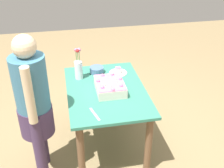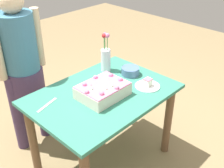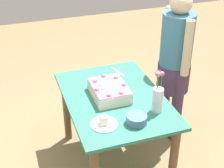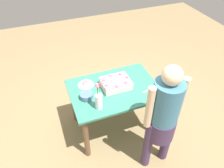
% 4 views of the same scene
% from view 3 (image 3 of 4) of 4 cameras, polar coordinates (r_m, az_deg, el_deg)
% --- Properties ---
extents(ground_plane, '(8.00, 8.00, 0.00)m').
position_cam_3_polar(ground_plane, '(3.34, 0.39, -12.91)').
color(ground_plane, '#8B744F').
extents(dining_table, '(1.14, 0.81, 0.74)m').
position_cam_3_polar(dining_table, '(2.95, 0.43, -4.50)').
color(dining_table, '#337C65').
rests_on(dining_table, ground_plane).
extents(sheet_cake, '(0.36, 0.28, 0.13)m').
position_cam_3_polar(sheet_cake, '(2.86, -0.46, -1.13)').
color(sheet_cake, '#EFDBC7').
rests_on(sheet_cake, dining_table).
extents(serving_plate_with_slice, '(0.21, 0.21, 0.07)m').
position_cam_3_polar(serving_plate_with_slice, '(2.56, -1.37, -6.45)').
color(serving_plate_with_slice, white).
rests_on(serving_plate_with_slice, dining_table).
extents(cake_knife, '(0.21, 0.07, 0.00)m').
position_cam_3_polar(cake_knife, '(3.25, 0.97, 2.07)').
color(cake_knife, silver).
rests_on(cake_knife, dining_table).
extents(flower_vase, '(0.09, 0.09, 0.36)m').
position_cam_3_polar(flower_vase, '(2.67, 7.61, -2.17)').
color(flower_vase, white).
rests_on(flower_vase, dining_table).
extents(fruit_bowl, '(0.16, 0.16, 0.07)m').
position_cam_3_polar(fruit_bowl, '(2.58, 4.10, -5.86)').
color(fruit_bowl, slate).
rests_on(fruit_bowl, dining_table).
extents(person_standing, '(0.45, 0.31, 1.49)m').
position_cam_3_polar(person_standing, '(3.30, 10.45, 4.18)').
color(person_standing, '#433152').
rests_on(person_standing, ground_plane).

